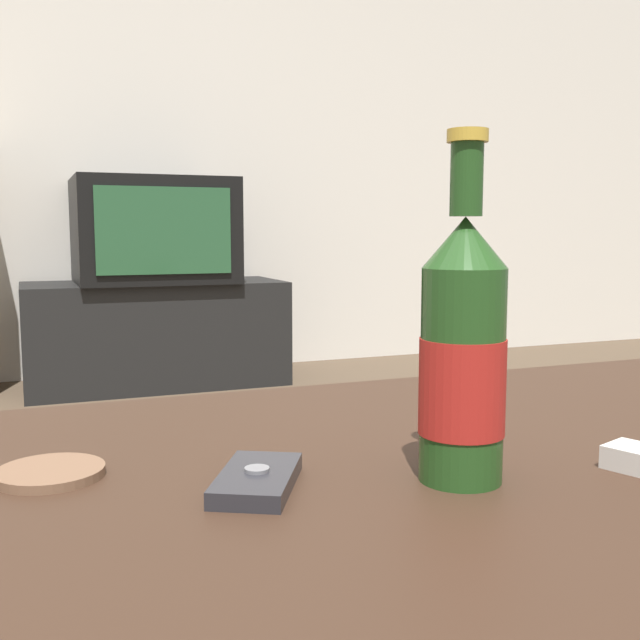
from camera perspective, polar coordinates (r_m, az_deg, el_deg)
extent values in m
cube|color=beige|center=(3.68, -17.62, 16.29)|extent=(8.00, 0.05, 2.60)
cube|color=#332116|center=(0.69, 4.11, -12.15)|extent=(1.35, 0.65, 0.04)
cube|color=black|center=(3.36, -12.41, -1.00)|extent=(1.10, 0.49, 0.45)
cube|color=black|center=(3.33, -12.60, 6.66)|extent=(0.65, 0.55, 0.44)
cube|color=#234C2D|center=(3.05, -11.76, 6.68)|extent=(0.54, 0.01, 0.35)
cylinder|color=#1E4219|center=(0.62, 10.78, -4.19)|extent=(0.07, 0.07, 0.17)
cylinder|color=maroon|center=(0.62, 10.76, -4.98)|extent=(0.07, 0.07, 0.08)
cone|color=#1E4219|center=(0.61, 11.00, 5.83)|extent=(0.07, 0.07, 0.04)
cylinder|color=#1E4219|center=(0.61, 11.11, 10.46)|extent=(0.03, 0.03, 0.06)
cylinder|color=#B79333|center=(0.61, 11.19, 13.61)|extent=(0.03, 0.03, 0.01)
cube|color=#232328|center=(0.61, -4.82, -12.03)|extent=(0.10, 0.12, 0.01)
cylinder|color=slate|center=(0.61, -4.83, -11.27)|extent=(0.02, 0.02, 0.00)
cylinder|color=brown|center=(0.67, -19.85, -10.89)|extent=(0.09, 0.09, 0.01)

